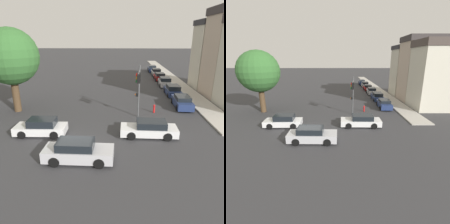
% 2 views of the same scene
% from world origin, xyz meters
% --- Properties ---
extents(ground_plane, '(300.00, 300.00, 0.00)m').
position_xyz_m(ground_plane, '(0.00, 0.00, 0.00)').
color(ground_plane, '#333335').
extents(sidewalk_strip, '(2.76, 60.00, 0.13)m').
position_xyz_m(sidewalk_strip, '(13.48, 32.48, 0.07)').
color(sidewalk_strip, '#ADA89E').
rests_on(sidewalk_strip, ground_plane).
extents(rowhouse_backdrop, '(7.26, 16.99, 11.69)m').
position_xyz_m(rowhouse_backdrop, '(18.45, 15.80, 5.52)').
color(rowhouse_backdrop, beige).
rests_on(rowhouse_backdrop, ground_plane).
extents(street_tree, '(5.94, 5.94, 9.01)m').
position_xyz_m(street_tree, '(-8.26, 8.22, 5.99)').
color(street_tree, '#4C3823').
rests_on(street_tree, ground_plane).
extents(traffic_signal, '(0.55, 2.48, 5.38)m').
position_xyz_m(traffic_signal, '(5.09, 6.30, 3.72)').
color(traffic_signal, '#515456').
rests_on(traffic_signal, ground_plane).
extents(crossing_car_0, '(4.37, 2.01, 1.45)m').
position_xyz_m(crossing_car_0, '(-3.35, 2.10, 0.69)').
color(crossing_car_0, silver).
rests_on(crossing_car_0, ground_plane).
extents(crossing_car_1, '(4.76, 2.01, 1.39)m').
position_xyz_m(crossing_car_1, '(5.85, 2.23, 0.67)').
color(crossing_car_1, silver).
rests_on(crossing_car_1, ground_plane).
extents(crossing_car_2, '(4.71, 1.90, 1.51)m').
position_xyz_m(crossing_car_2, '(0.60, -1.94, 0.72)').
color(crossing_car_2, '#B7B7BC').
rests_on(crossing_car_2, ground_plane).
extents(parked_car_0, '(2.02, 4.81, 1.44)m').
position_xyz_m(parked_car_0, '(10.67, 10.50, 0.70)').
color(parked_car_0, navy).
rests_on(parked_car_0, ground_plane).
extents(parked_car_1, '(1.99, 4.73, 1.49)m').
position_xyz_m(parked_car_1, '(10.82, 16.28, 0.69)').
color(parked_car_1, navy).
rests_on(parked_car_1, ground_plane).
extents(parked_car_2, '(2.11, 4.59, 1.52)m').
position_xyz_m(parked_car_2, '(10.79, 22.36, 0.72)').
color(parked_car_2, '#B7B7BC').
rests_on(parked_car_2, ground_plane).
extents(parked_car_3, '(1.98, 3.88, 1.46)m').
position_xyz_m(parked_car_3, '(10.75, 27.52, 0.69)').
color(parked_car_3, maroon).
rests_on(parked_car_3, ground_plane).
extents(parked_car_4, '(2.03, 4.54, 1.53)m').
position_xyz_m(parked_car_4, '(10.86, 33.02, 0.73)').
color(parked_car_4, '#B7B7BC').
rests_on(parked_car_4, ground_plane).
extents(parked_car_5, '(1.98, 4.84, 1.53)m').
position_xyz_m(parked_car_5, '(10.69, 38.53, 0.73)').
color(parked_car_5, navy).
rests_on(parked_car_5, ground_plane).
extents(fire_hydrant, '(0.22, 0.22, 0.92)m').
position_xyz_m(fire_hydrant, '(7.09, 8.38, 0.49)').
color(fire_hydrant, red).
rests_on(fire_hydrant, ground_plane).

